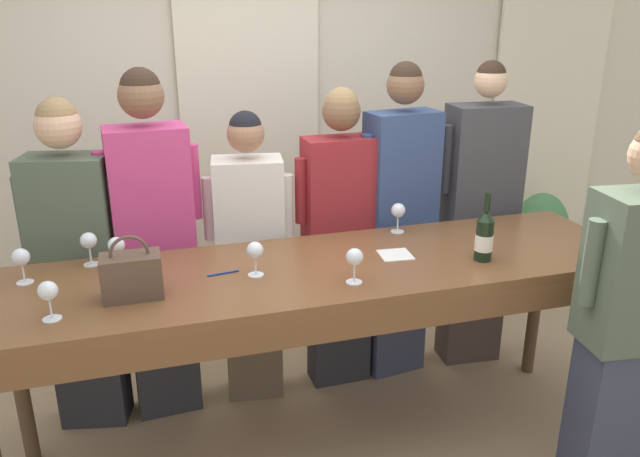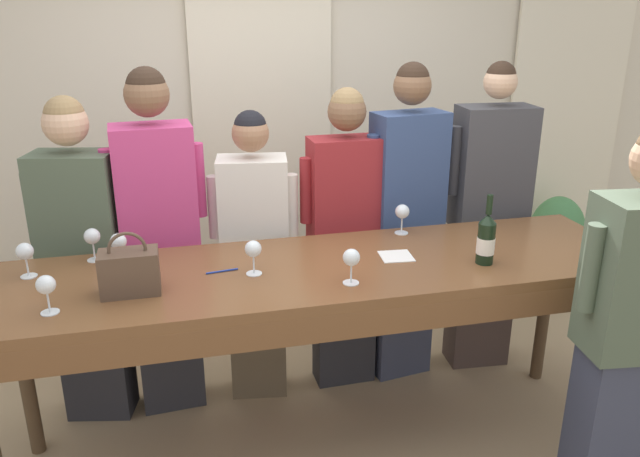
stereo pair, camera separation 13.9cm
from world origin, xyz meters
TOP-DOWN VIEW (x-y plane):
  - ground_plane at (0.00, 0.00)m, footprint 18.00×18.00m
  - wall_back at (0.00, 1.80)m, footprint 12.00×0.06m
  - curtain_panel_center at (0.00, 1.74)m, footprint 0.96×0.03m
  - curtain_panel_right at (2.38, 1.74)m, footprint 0.96×0.03m
  - tasting_bar at (0.00, -0.03)m, footprint 2.97×0.79m
  - wine_bottle at (0.72, -0.15)m, footprint 0.08×0.08m
  - handbag at (-0.84, -0.09)m, footprint 0.24×0.14m
  - wine_glass_front_left at (-1.14, -0.21)m, footprint 0.07×0.07m
  - wine_glass_front_mid at (-1.02, 0.31)m, footprint 0.07×0.07m
  - wine_glass_front_right at (-1.29, 0.18)m, footprint 0.07×0.07m
  - wine_glass_center_left at (-0.90, 0.21)m, footprint 0.07×0.07m
  - wine_glass_center_mid at (-0.33, -0.02)m, footprint 0.07×0.07m
  - wine_glass_center_right at (0.06, -0.22)m, footprint 0.07×0.07m
  - wine_glass_back_left at (0.49, 0.31)m, footprint 0.07×0.07m
  - napkin at (0.36, 0.02)m, footprint 0.16×0.16m
  - pen at (-0.46, 0.03)m, footprint 0.14×0.03m
  - guest_olive_jacket at (-1.11, 0.59)m, footprint 0.51×0.32m
  - guest_pink_top at (-0.73, 0.59)m, footprint 0.51×0.28m
  - guest_cream_sweater at (-0.24, 0.59)m, footprint 0.48×0.29m
  - guest_striped_shirt at (0.27, 0.59)m, footprint 0.51×0.22m
  - guest_navy_coat at (0.63, 0.59)m, footprint 0.52×0.26m
  - guest_beige_cap at (1.14, 0.59)m, footprint 0.54×0.27m
  - host_pouring at (1.09, -0.69)m, footprint 0.49×0.30m
  - potted_plant at (2.18, 1.37)m, footprint 0.42×0.42m

SIDE VIEW (x-z plane):
  - ground_plane at x=0.00m, z-range 0.00..0.00m
  - potted_plant at x=2.18m, z-range 0.05..0.83m
  - guest_cream_sweater at x=-0.24m, z-range 0.02..1.66m
  - guest_olive_jacket at x=-1.11m, z-range 0.03..1.77m
  - host_pouring at x=1.09m, z-range 0.03..1.77m
  - guest_striped_shirt at x=0.27m, z-range 0.04..1.77m
  - tasting_bar at x=0.00m, z-range 0.41..1.42m
  - guest_beige_cap at x=1.14m, z-range 0.02..1.86m
  - guest_pink_top at x=-0.73m, z-range 0.04..1.90m
  - guest_navy_coat at x=0.63m, z-range 0.04..1.90m
  - napkin at x=0.36m, z-range 1.01..1.01m
  - pen at x=-0.46m, z-range 1.01..1.02m
  - handbag at x=-0.84m, z-range 0.97..1.24m
  - wine_glass_front_mid at x=-1.02m, z-range 1.04..1.20m
  - wine_glass_front_right at x=-1.29m, z-range 1.04..1.20m
  - wine_glass_front_left at x=-1.14m, z-range 1.05..1.20m
  - wine_glass_center_left at x=-0.90m, z-range 1.05..1.20m
  - wine_glass_center_mid at x=-0.33m, z-range 1.05..1.20m
  - wine_glass_center_right at x=0.06m, z-range 1.05..1.20m
  - wine_glass_back_left at x=0.49m, z-range 1.05..1.20m
  - wine_bottle at x=0.72m, z-range 0.96..1.29m
  - curtain_panel_center at x=0.00m, z-range 0.00..2.69m
  - curtain_panel_right at x=2.38m, z-range 0.00..2.69m
  - wall_back at x=0.00m, z-range 0.00..2.80m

